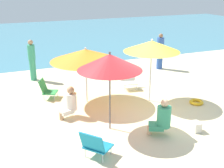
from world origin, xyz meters
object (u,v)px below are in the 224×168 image
object	(u,v)px
umbrella_yellow	(152,46)
umbrella_red	(110,62)
person_b	(70,103)
swim_ring	(196,102)
person_a	(32,60)
person_d	(162,118)
umbrella_orange	(86,55)
beach_chair_b	(95,145)
beach_chair_c	(129,80)
beach_chair_a	(47,89)
person_c	(160,51)
beach_bag	(196,127)

from	to	relation	value
umbrella_yellow	umbrella_red	world-z (taller)	umbrella_red
person_b	swim_ring	distance (m)	3.98
person_a	person_d	xyz separation A→B (m)	(2.35, -5.62, -0.34)
umbrella_orange	person_a	xyz separation A→B (m)	(-1.27, 2.87, -0.72)
umbrella_orange	person_d	xyz separation A→B (m)	(1.08, -2.75, -1.06)
beach_chair_b	person_d	distance (m)	1.91
umbrella_orange	beach_chair_c	size ratio (longest dim) A/B	3.50
umbrella_orange	person_b	size ratio (longest dim) A/B	2.41
person_b	swim_ring	size ratio (longest dim) A/B	2.05
umbrella_red	swim_ring	distance (m)	3.63
umbrella_red	swim_ring	bearing A→B (deg)	8.83
umbrella_red	beach_chair_a	size ratio (longest dim) A/B	3.06
beach_chair_b	umbrella_orange	bearing A→B (deg)	36.08
beach_chair_b	umbrella_yellow	bearing A→B (deg)	2.42
swim_ring	umbrella_red	bearing A→B (deg)	-171.17
person_a	person_d	distance (m)	6.10
beach_chair_a	swim_ring	distance (m)	4.84
beach_chair_a	person_c	world-z (taller)	person_c
umbrella_red	beach_bag	bearing A→B (deg)	-25.92
person_d	umbrella_yellow	bearing A→B (deg)	-85.82
person_a	beach_bag	world-z (taller)	person_a
umbrella_yellow	beach_chair_a	xyz separation A→B (m)	(-3.01, 1.48, -1.48)
umbrella_orange	beach_bag	world-z (taller)	umbrella_orange
beach_chair_a	person_a	bearing A→B (deg)	120.49
beach_chair_c	person_c	bearing A→B (deg)	135.75
swim_ring	beach_bag	world-z (taller)	beach_bag
beach_chair_b	beach_chair_a	bearing A→B (deg)	55.25
person_b	swim_ring	world-z (taller)	person_b
person_c	beach_bag	xyz separation A→B (m)	(-2.09, -5.28, -0.65)
umbrella_yellow	beach_chair_b	bearing A→B (deg)	-138.03
person_a	person_c	xyz separation A→B (m)	(5.36, -0.52, -0.03)
umbrella_red	person_a	size ratio (longest dim) A/B	1.30
umbrella_yellow	person_a	world-z (taller)	umbrella_yellow
person_b	beach_bag	size ratio (longest dim) A/B	3.34
umbrella_orange	swim_ring	xyz separation A→B (m)	(3.14, -1.48, -1.48)
swim_ring	umbrella_yellow	bearing A→B (deg)	148.21
beach_chair_c	person_d	size ratio (longest dim) A/B	0.65
beach_chair_c	person_a	size ratio (longest dim) A/B	0.39
beach_chair_a	person_a	distance (m)	2.14
umbrella_orange	beach_bag	bearing A→B (deg)	-55.76
person_c	beach_bag	size ratio (longest dim) A/B	5.74
person_c	person_d	distance (m)	5.93
umbrella_yellow	umbrella_orange	xyz separation A→B (m)	(-1.89, 0.70, -0.26)
person_c	swim_ring	bearing A→B (deg)	70.53
umbrella_red	umbrella_orange	distance (m)	1.98
beach_bag	person_d	bearing A→B (deg)	168.97
beach_chair_b	beach_chair_c	distance (m)	4.52
beach_chair_b	beach_bag	xyz separation A→B (m)	(2.79, 0.18, -0.22)
person_b	beach_bag	xyz separation A→B (m)	(2.77, -2.05, -0.31)
beach_chair_c	person_a	bearing A→B (deg)	-117.53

